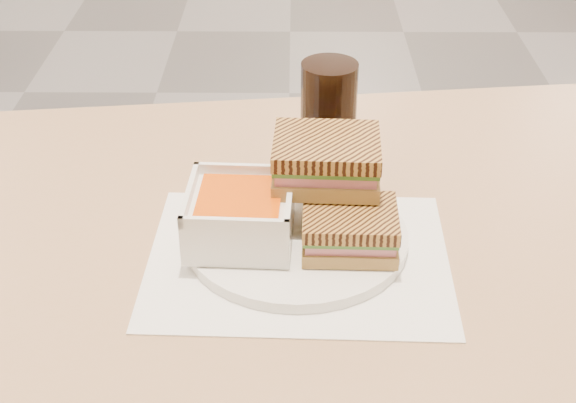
{
  "coord_description": "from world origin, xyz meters",
  "views": [
    {
      "loc": [
        0.02,
        -2.75,
        1.31
      ],
      "look_at": [
        0.01,
        -2.0,
        0.82
      ],
      "focal_mm": 50.16,
      "sensor_mm": 36.0,
      "label": 1
    }
  ],
  "objects_px": {
    "soup_bowl": "(240,216)",
    "cola_glass": "(328,120)",
    "main_table": "(223,299)",
    "panini_lower": "(350,229)",
    "plate": "(297,237)"
  },
  "relations": [
    {
      "from": "panini_lower",
      "to": "main_table",
      "type": "bearing_deg",
      "value": 158.71
    },
    {
      "from": "main_table",
      "to": "soup_bowl",
      "type": "xyz_separation_m",
      "value": [
        0.03,
        -0.04,
        0.16
      ]
    },
    {
      "from": "plate",
      "to": "soup_bowl",
      "type": "distance_m",
      "value": 0.08
    },
    {
      "from": "main_table",
      "to": "panini_lower",
      "type": "distance_m",
      "value": 0.23
    },
    {
      "from": "panini_lower",
      "to": "cola_glass",
      "type": "height_order",
      "value": "cola_glass"
    },
    {
      "from": "plate",
      "to": "panini_lower",
      "type": "distance_m",
      "value": 0.07
    },
    {
      "from": "main_table",
      "to": "plate",
      "type": "bearing_deg",
      "value": -18.21
    },
    {
      "from": "plate",
      "to": "soup_bowl",
      "type": "xyz_separation_m",
      "value": [
        -0.07,
        -0.01,
        0.04
      ]
    },
    {
      "from": "main_table",
      "to": "plate",
      "type": "xyz_separation_m",
      "value": [
        0.09,
        -0.03,
        0.12
      ]
    },
    {
      "from": "panini_lower",
      "to": "cola_glass",
      "type": "relative_size",
      "value": 0.7
    },
    {
      "from": "soup_bowl",
      "to": "plate",
      "type": "bearing_deg",
      "value": 9.58
    },
    {
      "from": "soup_bowl",
      "to": "cola_glass",
      "type": "height_order",
      "value": "cola_glass"
    },
    {
      "from": "soup_bowl",
      "to": "panini_lower",
      "type": "height_order",
      "value": "soup_bowl"
    },
    {
      "from": "soup_bowl",
      "to": "main_table",
      "type": "bearing_deg",
      "value": 125.29
    },
    {
      "from": "main_table",
      "to": "soup_bowl",
      "type": "distance_m",
      "value": 0.17
    }
  ]
}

